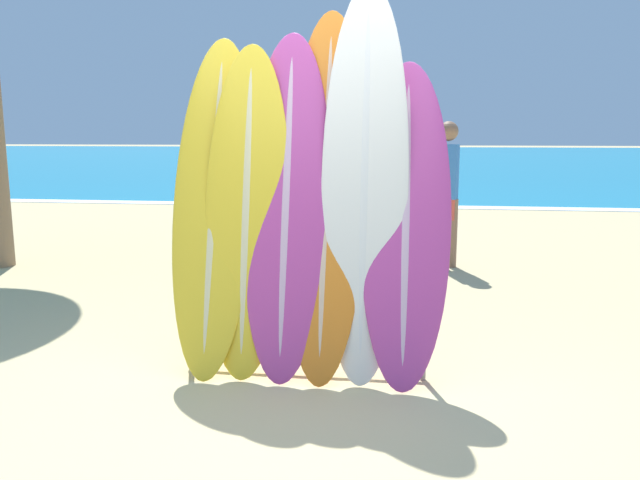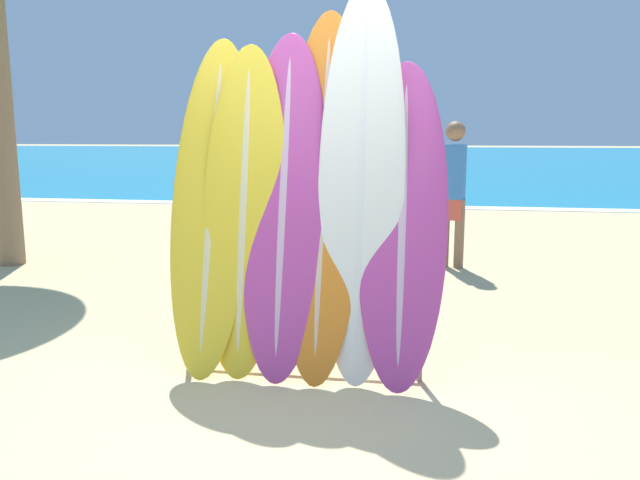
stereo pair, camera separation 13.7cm
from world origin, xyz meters
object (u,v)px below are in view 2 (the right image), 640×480
object	(u,v)px
surfboard_slot_1	(244,210)
surfboard_slot_2	(284,204)
surfboard_slot_4	(361,182)
person_mid_beach	(454,189)
surfboard_rack	(301,314)
surfboard_slot_0	(212,204)
surfboard_slot_5	(402,222)
surfboard_slot_3	(323,193)
person_near_water	(362,184)

from	to	relation	value
surfboard_slot_1	surfboard_slot_2	size ratio (longest dim) A/B	0.96
surfboard_slot_4	person_mid_beach	distance (m)	3.68
surfboard_slot_1	surfboard_rack	bearing A→B (deg)	-7.11
surfboard_slot_4	person_mid_beach	xyz separation A→B (m)	(0.77, 3.58, -0.35)
surfboard_slot_2	surfboard_slot_0	bearing A→B (deg)	177.90
surfboard_slot_4	surfboard_slot_5	world-z (taller)	surfboard_slot_4
surfboard_slot_3	surfboard_slot_4	world-z (taller)	surfboard_slot_4
surfboard_slot_4	surfboard_slot_5	distance (m)	0.37
surfboard_rack	surfboard_slot_4	bearing A→B (deg)	12.61
surfboard_slot_0	person_near_water	xyz separation A→B (m)	(0.57, 4.73, -0.24)
surfboard_slot_1	surfboard_slot_0	bearing A→B (deg)	170.59
surfboard_slot_0	surfboard_slot_2	world-z (taller)	surfboard_slot_2
surfboard_slot_0	surfboard_slot_2	distance (m)	0.51
surfboard_slot_1	person_near_water	distance (m)	4.78
surfboard_slot_0	surfboard_slot_4	size ratio (longest dim) A/B	0.88
surfboard_rack	surfboard_slot_5	distance (m)	0.92
surfboard_slot_0	surfboard_slot_4	bearing A→B (deg)	-0.07
surfboard_slot_2	person_mid_beach	world-z (taller)	surfboard_slot_2
surfboard_slot_1	person_near_water	world-z (taller)	surfboard_slot_1
surfboard_slot_0	surfboard_slot_1	size ratio (longest dim) A/B	1.03
surfboard_slot_0	person_mid_beach	size ratio (longest dim) A/B	1.30
surfboard_slot_3	person_near_water	size ratio (longest dim) A/B	1.48
person_mid_beach	surfboard_rack	bearing A→B (deg)	-91.19
surfboard_slot_5	surfboard_slot_2	bearing A→B (deg)	179.00
surfboard_slot_5	surfboard_slot_3	bearing A→B (deg)	174.35
surfboard_rack	surfboard_slot_2	bearing A→B (deg)	150.87
surfboard_rack	surfboard_slot_2	world-z (taller)	surfboard_slot_2
surfboard_slot_4	surfboard_slot_2	bearing A→B (deg)	-178.07
surfboard_slot_4	person_mid_beach	size ratio (longest dim) A/B	1.49
surfboard_slot_4	person_near_water	size ratio (longest dim) A/B	1.57
person_near_water	surfboard_slot_4	bearing A→B (deg)	104.99
surfboard_slot_0	surfboard_slot_5	world-z (taller)	surfboard_slot_0
surfboard_slot_0	surfboard_slot_1	xyz separation A→B (m)	(0.24, -0.04, -0.03)
surfboard_slot_0	surfboard_slot_5	xyz separation A→B (m)	(1.30, -0.03, -0.09)
surfboard_slot_1	surfboard_slot_4	size ratio (longest dim) A/B	0.85
surfboard_rack	surfboard_slot_5	size ratio (longest dim) A/B	0.78
surfboard_slot_2	surfboard_slot_3	bearing A→B (deg)	8.55
surfboard_slot_2	person_mid_beach	xyz separation A→B (m)	(1.28, 3.60, -0.19)
surfboard_rack	surfboard_slot_4	world-z (taller)	surfboard_slot_4
surfboard_slot_3	surfboard_slot_5	bearing A→B (deg)	-5.65
surfboard_slot_1	person_near_water	xyz separation A→B (m)	(0.34, 4.77, -0.20)
surfboard_rack	person_near_water	world-z (taller)	person_near_water
surfboard_slot_1	surfboard_slot_2	xyz separation A→B (m)	(0.27, 0.02, 0.04)
surfboard_slot_4	person_mid_beach	world-z (taller)	surfboard_slot_4
surfboard_slot_2	person_near_water	xyz separation A→B (m)	(0.07, 4.75, -0.25)
surfboard_slot_4	surfboard_slot_0	bearing A→B (deg)	179.93
surfboard_rack	surfboard_slot_0	xyz separation A→B (m)	(-0.63, 0.09, 0.72)
surfboard_slot_1	person_near_water	bearing A→B (deg)	85.98
person_near_water	person_mid_beach	world-z (taller)	person_mid_beach
surfboard_slot_0	surfboard_slot_3	distance (m)	0.77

